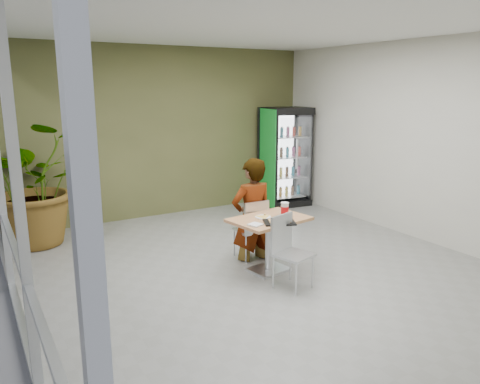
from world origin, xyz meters
name	(u,v)px	position (x,y,z in m)	size (l,w,h in m)	color
ground	(266,273)	(0.00, 0.00, 0.00)	(7.00, 7.00, 0.00)	gray
room_envelope	(267,156)	(0.00, 0.00, 1.60)	(6.00, 7.00, 3.20)	beige
storefront_frame	(6,179)	(-3.00, 0.00, 1.60)	(0.10, 7.00, 3.20)	silver
dining_table	(269,233)	(0.08, 0.05, 0.54)	(1.10, 0.85, 0.75)	#B0704B
chair_far	(253,225)	(0.13, 0.52, 0.52)	(0.39, 0.40, 0.89)	silver
chair_near	(287,245)	(0.01, -0.47, 0.54)	(0.50, 0.51, 0.92)	silver
seated_woman	(252,219)	(0.13, 0.57, 0.59)	(0.66, 0.43, 1.79)	black
pizza_plate	(263,216)	(0.02, 0.12, 0.77)	(0.30, 0.28, 0.03)	silver
soda_cup	(285,210)	(0.31, 0.03, 0.84)	(0.11, 0.11, 0.19)	silver
napkin_stack	(255,225)	(-0.26, -0.14, 0.76)	(0.15, 0.15, 0.02)	silver
cafeteria_tray	(279,222)	(0.06, -0.21, 0.76)	(0.39, 0.29, 0.02)	black
beverage_fridge	(286,157)	(2.45, 2.95, 1.02)	(1.01, 0.82, 2.04)	black
potted_plant	(36,184)	(-2.42, 2.87, 0.97)	(1.75, 1.52, 1.95)	#2D5F26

